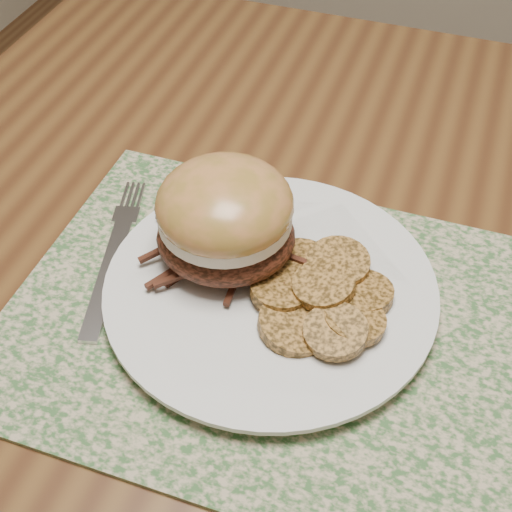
{
  "coord_description": "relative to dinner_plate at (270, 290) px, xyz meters",
  "views": [
    {
      "loc": [
        -0.19,
        -0.43,
        1.21
      ],
      "look_at": [
        -0.33,
        -0.04,
        0.79
      ],
      "focal_mm": 50.0,
      "sensor_mm": 36.0,
      "label": 1
    }
  ],
  "objects": [
    {
      "name": "dinner_plate",
      "position": [
        0.0,
        0.0,
        0.0
      ],
      "size": [
        0.26,
        0.26,
        0.02
      ],
      "primitive_type": "cylinder",
      "color": "silver",
      "rests_on": "placemat"
    },
    {
      "name": "fork",
      "position": [
        -0.15,
        0.0,
        -0.01
      ],
      "size": [
        0.07,
        0.19,
        0.0
      ],
      "rotation": [
        0.0,
        0.0,
        0.25
      ],
      "color": "silver",
      "rests_on": "placemat"
    },
    {
      "name": "pork_sandwich",
      "position": [
        -0.05,
        0.02,
        0.05
      ],
      "size": [
        0.13,
        0.13,
        0.09
      ],
      "rotation": [
        0.0,
        0.0,
        0.18
      ],
      "color": "black",
      "rests_on": "dinner_plate"
    },
    {
      "name": "roasted_potatoes",
      "position": [
        0.04,
        -0.0,
        0.02
      ],
      "size": [
        0.13,
        0.14,
        0.03
      ],
      "color": "#A56F30",
      "rests_on": "dinner_plate"
    },
    {
      "name": "placemat",
      "position": [
        0.02,
        -0.02,
        -0.01
      ],
      "size": [
        0.45,
        0.33,
        0.0
      ],
      "primitive_type": "cube",
      "color": "#386031",
      "rests_on": "dining_table"
    }
  ]
}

